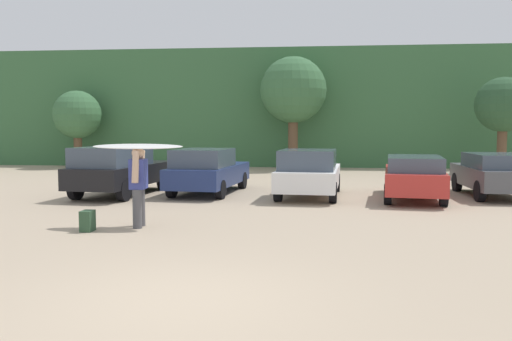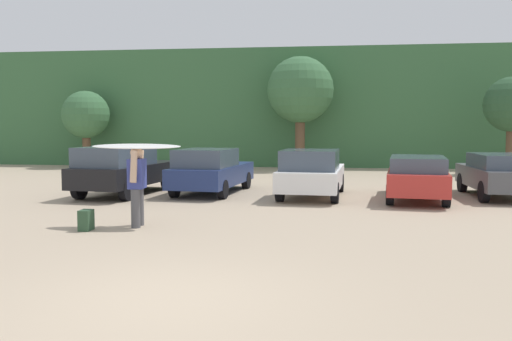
# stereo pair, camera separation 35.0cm
# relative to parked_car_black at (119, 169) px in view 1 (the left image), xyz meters

# --- Properties ---
(ground_plane) EXTENTS (120.00, 120.00, 0.00)m
(ground_plane) POSITION_rel_parked_car_black_xyz_m (4.66, -10.42, -0.86)
(ground_plane) COLOR tan
(hillside_ridge) EXTENTS (108.00, 12.00, 6.60)m
(hillside_ridge) POSITION_rel_parked_car_black_xyz_m (4.66, 18.95, 2.44)
(hillside_ridge) COLOR #38663D
(hillside_ridge) RESTS_ON ground_plane
(tree_right) EXTENTS (2.62, 2.62, 4.22)m
(tree_right) POSITION_rel_parked_car_black_xyz_m (-6.60, 11.56, 2.01)
(tree_right) COLOR brown
(tree_right) RESTS_ON ground_plane
(tree_center_right) EXTENTS (3.47, 3.47, 5.90)m
(tree_center_right) POSITION_rel_parked_car_black_xyz_m (5.22, 11.58, 3.26)
(tree_center_right) COLOR brown
(tree_center_right) RESTS_ON ground_plane
(tree_left) EXTENTS (2.59, 2.59, 4.58)m
(tree_left) POSITION_rel_parked_car_black_xyz_m (15.19, 9.75, 2.37)
(tree_left) COLOR brown
(tree_left) RESTS_ON ground_plane
(parked_car_black) EXTENTS (2.31, 4.83, 1.62)m
(parked_car_black) POSITION_rel_parked_car_black_xyz_m (0.00, 0.00, 0.00)
(parked_car_black) COLOR black
(parked_car_black) RESTS_ON ground_plane
(parked_car_navy) EXTENTS (2.22, 4.63, 1.52)m
(parked_car_navy) POSITION_rel_parked_car_black_xyz_m (2.78, 0.78, -0.08)
(parked_car_navy) COLOR navy
(parked_car_navy) RESTS_ON ground_plane
(parked_car_white) EXTENTS (2.14, 4.50, 1.53)m
(parked_car_white) POSITION_rel_parked_car_black_xyz_m (6.19, 0.24, -0.08)
(parked_car_white) COLOR white
(parked_car_white) RESTS_ON ground_plane
(parked_car_red) EXTENTS (2.27, 4.61, 1.36)m
(parked_car_red) POSITION_rel_parked_car_black_xyz_m (9.42, -0.01, -0.13)
(parked_car_red) COLOR #B72D28
(parked_car_red) RESTS_ON ground_plane
(parked_car_dark_gray) EXTENTS (1.82, 4.08, 1.40)m
(parked_car_dark_gray) POSITION_rel_parked_car_black_xyz_m (12.11, 0.91, -0.10)
(parked_car_dark_gray) COLOR #4C4F54
(parked_car_dark_gray) RESTS_ON ground_plane
(person_adult) EXTENTS (0.37, 0.83, 1.81)m
(person_adult) POSITION_rel_parked_car_black_xyz_m (2.45, -5.44, 0.16)
(person_adult) COLOR #4C4C51
(person_adult) RESTS_ON ground_plane
(surfboard_white) EXTENTS (2.12, 0.67, 0.15)m
(surfboard_white) POSITION_rel_parked_car_black_xyz_m (2.41, -5.37, 0.95)
(surfboard_white) COLOR white
(backpack_dropped) EXTENTS (0.24, 0.34, 0.45)m
(backpack_dropped) POSITION_rel_parked_car_black_xyz_m (1.50, -6.04, -0.64)
(backpack_dropped) COLOR #2D4C33
(backpack_dropped) RESTS_ON ground_plane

